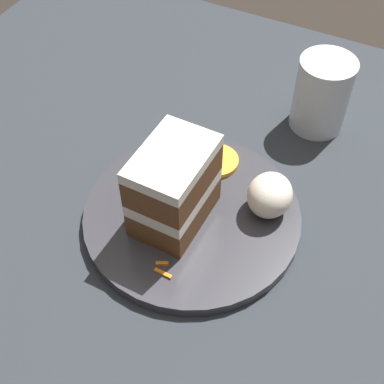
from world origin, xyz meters
TOP-DOWN VIEW (x-y plane):
  - ground_plane at (0.00, 0.00)m, footprint 6.00×6.00m
  - dining_table at (0.00, 0.00)m, footprint 0.99×1.12m
  - plate at (0.04, 0.05)m, footprint 0.26×0.26m
  - cake_slice at (0.03, 0.07)m, footprint 0.10×0.07m
  - cream_dollop at (0.09, -0.02)m, footprint 0.06×0.05m
  - orange_garnish at (0.13, 0.06)m, footprint 0.06×0.06m
  - carrot_shreds_scatter at (0.04, 0.08)m, footprint 0.16×0.08m
  - drinking_glass at (0.27, -0.02)m, footprint 0.08×0.08m

SIDE VIEW (x-z plane):
  - ground_plane at x=0.00m, z-range 0.00..0.00m
  - dining_table at x=0.00m, z-range 0.00..0.02m
  - plate at x=0.04m, z-range 0.02..0.04m
  - carrot_shreds_scatter at x=0.04m, z-range 0.04..0.04m
  - orange_garnish at x=0.13m, z-range 0.04..0.05m
  - cream_dollop at x=0.09m, z-range 0.04..0.09m
  - drinking_glass at x=0.27m, z-range 0.02..0.12m
  - cake_slice at x=0.03m, z-range 0.04..0.14m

